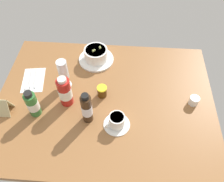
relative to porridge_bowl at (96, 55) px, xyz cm
name	(u,v)px	position (x,y,z in cm)	size (l,w,h in cm)	color
ground_plane	(105,102)	(-7.75, 28.17, -5.43)	(110.00, 84.00, 3.00)	brown
porridge_bowl	(96,55)	(0.00, 0.00, 0.00)	(20.14, 20.14, 8.87)	white
cutlery_setting	(33,80)	(32.38, 18.34, -3.67)	(13.86, 18.83, 0.90)	white
coffee_cup	(117,121)	(-14.44, 42.21, -0.73)	(12.48, 12.48, 6.99)	white
creamer_jug	(194,101)	(-51.80, 27.07, -1.66)	(5.12, 5.39, 5.03)	white
wine_glass	(63,71)	(13.81, 19.78, 6.90)	(5.90, 5.90, 17.00)	white
jam_jar	(102,91)	(-6.01, 25.29, -0.81)	(5.04, 5.04, 6.18)	#4A2A0A
sauce_bottle_red	(65,92)	(11.04, 30.79, 4.22)	(6.47, 6.47, 17.57)	#B21E19
sauce_bottle_green	(33,104)	(24.91, 38.25, 3.11)	(5.57, 5.57, 15.59)	#337233
sauce_bottle_brown	(87,109)	(-0.76, 39.74, 4.48)	(5.05, 5.05, 18.42)	#382314
menu_card	(4,106)	(39.08, 38.57, 0.77)	(5.38, 6.94, 9.54)	tan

